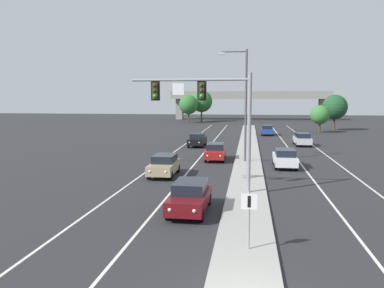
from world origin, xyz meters
name	(u,v)px	position (x,y,z in m)	size (l,w,h in m)	color
median_island	(247,177)	(0.00, 18.00, 0.07)	(2.40, 110.00, 0.15)	#9E9B93
lane_stripe_oncoming_center	(197,162)	(-4.70, 25.00, 0.00)	(0.14, 100.00, 0.01)	silver
lane_stripe_receding_center	(301,164)	(4.70, 25.00, 0.00)	(0.14, 100.00, 0.01)	silver
edge_stripe_left	(162,161)	(-8.00, 25.00, 0.00)	(0.14, 100.00, 0.01)	silver
edge_stripe_right	(339,165)	(8.00, 25.00, 0.00)	(0.14, 100.00, 0.01)	silver
overhead_signal_mast	(211,107)	(-2.25, 13.14, 5.33)	(7.31, 0.44, 7.20)	gray
median_sign_post	(249,212)	(0.12, 3.97, 1.59)	(0.60, 0.10, 2.20)	gray
street_lamp_median	(243,99)	(-0.48, 25.06, 5.79)	(2.58, 0.28, 10.00)	#4C4C51
car_oncoming_darkred	(190,196)	(-2.89, 8.99, 0.82)	(1.88, 4.49, 1.58)	#5B0F14
car_oncoming_tan	(164,165)	(-6.25, 18.13, 0.82)	(1.85, 4.48, 1.58)	tan
car_oncoming_red	(215,151)	(-3.07, 26.23, 0.82)	(1.93, 4.51, 1.58)	maroon
car_oncoming_black	(197,140)	(-6.15, 36.45, 0.82)	(1.91, 4.51, 1.58)	black
car_receding_white	(285,158)	(3.11, 23.10, 0.82)	(1.82, 4.47, 1.58)	silver
car_receding_silver	(302,139)	(6.60, 39.08, 0.82)	(1.86, 4.48, 1.58)	#B7B7BC
car_receding_blue	(267,130)	(2.91, 52.53, 0.82)	(1.92, 4.51, 1.58)	navy
overpass_bridge	(249,98)	(0.00, 97.16, 5.78)	(42.40, 6.40, 7.65)	gray
tree_far_right_b	(335,107)	(15.36, 63.60, 4.23)	(4.48, 4.48, 6.48)	#4C3823
tree_far_left_c	(189,105)	(-14.25, 81.58, 4.30)	(4.55, 4.55, 6.58)	#4C3823
tree_far_right_a	(320,115)	(11.89, 58.19, 3.04)	(3.22, 3.22, 4.66)	#4C3823
tree_far_left_b	(202,101)	(-11.67, 85.88, 5.05)	(5.34, 5.34, 7.73)	#4C3823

